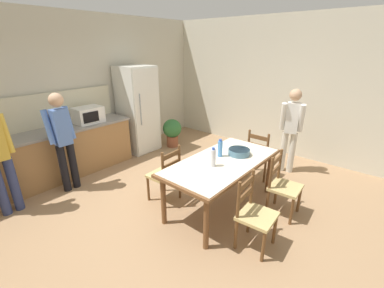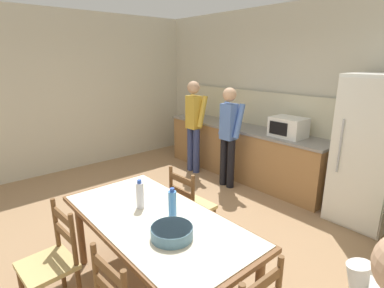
% 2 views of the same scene
% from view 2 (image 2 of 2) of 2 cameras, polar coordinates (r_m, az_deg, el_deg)
% --- Properties ---
extents(ground_plane, '(8.32, 8.32, 0.00)m').
position_cam_2_polar(ground_plane, '(3.68, -4.03, -18.13)').
color(ground_plane, '#9E7A56').
extents(wall_back, '(6.52, 0.12, 2.90)m').
position_cam_2_polar(wall_back, '(5.13, 20.41, 8.14)').
color(wall_back, beige).
rests_on(wall_back, ground).
extents(wall_left, '(0.12, 5.20, 2.90)m').
position_cam_2_polar(wall_left, '(6.03, -23.44, 8.87)').
color(wall_left, beige).
rests_on(wall_left, ground).
extents(kitchen_counter, '(3.22, 0.66, 0.91)m').
position_cam_2_polar(kitchen_counter, '(5.46, 9.43, -1.35)').
color(kitchen_counter, '#9E7042').
rests_on(kitchen_counter, ground).
extents(counter_splashback, '(3.18, 0.03, 0.60)m').
position_cam_2_polar(counter_splashback, '(5.52, 11.89, 6.76)').
color(counter_splashback, beige).
rests_on(counter_splashback, kitchen_counter).
extents(refrigerator, '(0.70, 0.73, 1.90)m').
position_cam_2_polar(refrigerator, '(4.32, 30.72, -1.28)').
color(refrigerator, silver).
rests_on(refrigerator, ground).
extents(microwave, '(0.50, 0.39, 0.30)m').
position_cam_2_polar(microwave, '(4.78, 17.86, 3.08)').
color(microwave, white).
rests_on(microwave, kitchen_counter).
extents(dining_table, '(1.88, 0.92, 0.76)m').
position_cam_2_polar(dining_table, '(2.68, -6.97, -15.21)').
color(dining_table, brown).
rests_on(dining_table, ground).
extents(bottle_near_centre, '(0.07, 0.07, 0.27)m').
position_cam_2_polar(bottle_near_centre, '(2.76, -9.88, -9.54)').
color(bottle_near_centre, silver).
rests_on(bottle_near_centre, dining_table).
extents(bottle_off_centre, '(0.07, 0.07, 0.27)m').
position_cam_2_polar(bottle_off_centre, '(2.57, -3.76, -11.35)').
color(bottle_off_centre, '#4C8ED6').
rests_on(bottle_off_centre, dining_table).
extents(serving_bowl, '(0.32, 0.32, 0.09)m').
position_cam_2_polar(serving_bowl, '(2.35, -3.86, -16.31)').
color(serving_bowl, slate).
rests_on(serving_bowl, dining_table).
extents(chair_side_near_left, '(0.45, 0.43, 0.91)m').
position_cam_2_polar(chair_side_near_left, '(2.90, -25.17, -19.74)').
color(chair_side_near_left, brown).
rests_on(chair_side_near_left, ground).
extents(chair_side_far_left, '(0.44, 0.42, 0.91)m').
position_cam_2_polar(chair_side_far_left, '(3.48, -0.30, -11.76)').
color(chair_side_far_left, brown).
rests_on(chair_side_far_left, ground).
extents(person_at_sink, '(0.42, 0.29, 1.68)m').
position_cam_2_polar(person_at_sink, '(5.45, 0.35, 4.18)').
color(person_at_sink, navy).
rests_on(person_at_sink, ground).
extents(person_at_counter, '(0.41, 0.28, 1.63)m').
position_cam_2_polar(person_at_counter, '(4.84, 6.99, 2.18)').
color(person_at_counter, black).
rests_on(person_at_counter, ground).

